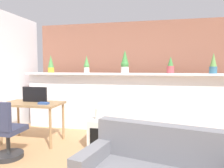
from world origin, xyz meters
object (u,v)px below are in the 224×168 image
Objects in this scene: potted_plant_0 at (51,64)px; office_chair at (5,135)px; potted_plant_1 at (87,65)px; tv_monitor at (35,94)px; potted_plant_4 at (213,64)px; vase_on_shelf at (98,114)px; side_cube_shelf at (101,133)px; desk at (32,107)px; potted_plant_3 at (170,66)px; potted_plant_2 at (125,63)px; book_on_desk at (44,103)px.

potted_plant_0 is 0.44× the size of office_chair.
potted_plant_1 is 0.77× the size of tv_monitor.
potted_plant_4 is 2.17× the size of vase_on_shelf.
potted_plant_0 is 0.81× the size of side_cube_shelf.
potted_plant_4 is (2.60, -0.00, 0.01)m from potted_plant_1.
potted_plant_3 is at bearing 21.53° from desk.
desk is (-0.75, -0.94, -0.80)m from potted_plant_1.
potted_plant_2 is 0.98× the size of side_cube_shelf.
book_on_desk is (0.31, -0.12, 0.10)m from desk.
office_chair is at bearing -132.65° from potted_plant_2.
tv_monitor reaches higher than book_on_desk.
potted_plant_4 is 0.37× the size of desk.
office_chair is (-1.57, -1.71, -1.12)m from potted_plant_2.
tv_monitor reaches higher than side_cube_shelf.
desk is at bearing -179.42° from side_cube_shelf.
potted_plant_1 is at bearing 122.15° from side_cube_shelf.
book_on_desk is (0.27, 0.66, 0.38)m from office_chair.
book_on_desk is (-0.45, -1.06, -0.70)m from potted_plant_1.
potted_plant_4 is 3.57m from desk.
side_cube_shelf is at bearing -2.86° from tv_monitor.
tv_monitor reaches higher than desk.
potted_plant_4 is (3.48, -0.03, -0.01)m from potted_plant_0.
vase_on_shelf is at bearing -0.62° from desk.
potted_plant_4 is at bearing -5.04° from potted_plant_3.
potted_plant_2 is at bearing -0.67° from potted_plant_1.
potted_plant_3 is 1.84m from vase_on_shelf.
potted_plant_2 is at bearing -175.37° from potted_plant_3.
potted_plant_1 is 1.09× the size of potted_plant_3.
potted_plant_3 is 1.97m from side_cube_shelf.
potted_plant_0 is 1.37m from book_on_desk.
potted_plant_1 reaches higher than desk.
potted_plant_1 is 2.60m from potted_plant_4.
office_chair reaches higher than book_on_desk.
potted_plant_1 is 1.80m from potted_plant_3.
side_cube_shelf is (0.58, -0.93, -1.22)m from potted_plant_1.
potted_plant_1 is 1.40m from vase_on_shelf.
potted_plant_2 is at bearing 47.35° from office_chair.
potted_plant_1 is 1.64m from side_cube_shelf.
potted_plant_4 is 2.26× the size of book_on_desk.
potted_plant_3 reaches higher than tv_monitor.
potted_plant_4 is at bearing -0.10° from potted_plant_1.
potted_plant_3 is at bearing 19.99° from tv_monitor.
potted_plant_1 is at bearing 67.44° from office_chair.
potted_plant_4 is 2.53m from side_cube_shelf.
vase_on_shelf is at bearing 6.10° from book_on_desk.
potted_plant_3 is 1.87× the size of vase_on_shelf.
tv_monitor is at bearing 92.22° from office_chair.
potted_plant_2 reaches higher than potted_plant_3.
side_cube_shelf is 2.79× the size of book_on_desk.
potted_plant_0 is 0.82× the size of potted_plant_2.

